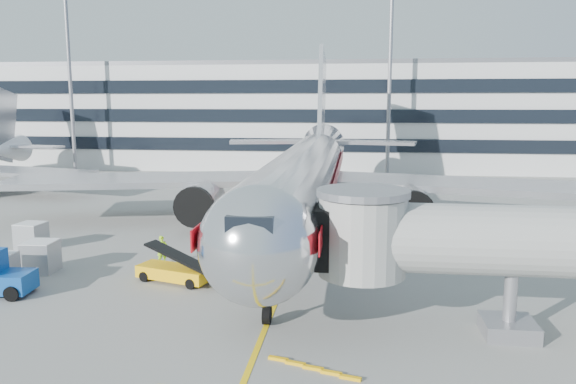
# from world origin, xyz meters

# --- Properties ---
(ground) EXTENTS (180.00, 180.00, 0.00)m
(ground) POSITION_xyz_m (0.00, 0.00, 0.00)
(ground) COLOR gray
(ground) RESTS_ON ground
(lead_in_line) EXTENTS (0.25, 70.00, 0.01)m
(lead_in_line) POSITION_xyz_m (0.00, 10.00, 0.01)
(lead_in_line) COLOR yellow
(lead_in_line) RESTS_ON ground
(main_jet) EXTENTS (50.95, 48.70, 16.06)m
(main_jet) POSITION_xyz_m (0.00, 11.72, 4.23)
(main_jet) COLOR silver
(main_jet) RESTS_ON ground
(jet_bridge) EXTENTS (17.80, 4.50, 7.00)m
(jet_bridge) POSITION_xyz_m (12.18, -8.00, 3.87)
(jet_bridge) COLOR silver
(jet_bridge) RESTS_ON ground
(terminal) EXTENTS (150.00, 24.25, 15.60)m
(terminal) POSITION_xyz_m (0.00, 57.95, 7.80)
(terminal) COLOR silver
(terminal) RESTS_ON ground
(light_mast_west) EXTENTS (2.40, 1.20, 25.45)m
(light_mast_west) POSITION_xyz_m (-35.00, 42.00, 14.88)
(light_mast_west) COLOR gray
(light_mast_west) RESTS_ON ground
(light_mast_centre) EXTENTS (2.40, 1.20, 25.45)m
(light_mast_centre) POSITION_xyz_m (8.00, 42.00, 14.88)
(light_mast_centre) COLOR gray
(light_mast_centre) RESTS_ON ground
(belt_loader) EXTENTS (4.57, 2.75, 2.14)m
(belt_loader) POSITION_xyz_m (-6.07, -2.62, 0.61)
(belt_loader) COLOR #FFB80A
(belt_loader) RESTS_ON ground
(cargo_container_right) EXTENTS (1.79, 1.79, 1.78)m
(cargo_container_right) POSITION_xyz_m (-18.09, 3.21, 0.89)
(cargo_container_right) COLOR #ACAFB3
(cargo_container_right) RESTS_ON ground
(cargo_container_front) EXTENTS (1.81, 1.81, 1.85)m
(cargo_container_front) POSITION_xyz_m (-14.49, -1.75, 0.93)
(cargo_container_front) COLOR #ACAFB3
(cargo_container_front) RESTS_ON ground
(ramp_worker) EXTENTS (0.77, 0.70, 1.76)m
(ramp_worker) POSITION_xyz_m (-7.93, 0.70, 0.88)
(ramp_worker) COLOR #A9F619
(ramp_worker) RESTS_ON ground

